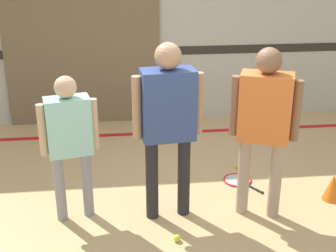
{
  "coord_description": "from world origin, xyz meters",
  "views": [
    {
      "loc": [
        -0.57,
        -3.96,
        2.51
      ],
      "look_at": [
        -0.13,
        -0.05,
        0.93
      ],
      "focal_mm": 50.0,
      "sensor_mm": 36.0,
      "label": 1
    }
  ],
  "objects_px": {
    "tennis_ball_near_instructor": "(177,238)",
    "training_cone": "(333,187)",
    "person_instructor": "(168,114)",
    "tennis_ball_stray_left": "(248,157)",
    "person_student_right": "(264,116)",
    "racket_spare_on_floor": "(239,181)",
    "tennis_ball_by_spare_racket": "(238,166)",
    "person_student_left": "(69,134)"
  },
  "relations": [
    {
      "from": "person_student_right",
      "to": "racket_spare_on_floor",
      "type": "xyz_separation_m",
      "value": [
        -0.01,
        0.66,
        -1.01
      ]
    },
    {
      "from": "person_student_left",
      "to": "tennis_ball_by_spare_racket",
      "type": "xyz_separation_m",
      "value": [
        1.83,
        0.83,
        -0.84
      ]
    },
    {
      "from": "tennis_ball_stray_left",
      "to": "training_cone",
      "type": "distance_m",
      "value": 1.19
    },
    {
      "from": "person_student_right",
      "to": "racket_spare_on_floor",
      "type": "height_order",
      "value": "person_student_right"
    },
    {
      "from": "person_instructor",
      "to": "racket_spare_on_floor",
      "type": "bearing_deg",
      "value": 28.51
    },
    {
      "from": "tennis_ball_stray_left",
      "to": "training_cone",
      "type": "bearing_deg",
      "value": -59.05
    },
    {
      "from": "person_instructor",
      "to": "tennis_ball_stray_left",
      "type": "relative_size",
      "value": 25.75
    },
    {
      "from": "tennis_ball_near_instructor",
      "to": "tennis_ball_stray_left",
      "type": "xyz_separation_m",
      "value": [
        1.08,
        1.56,
        0.0
      ]
    },
    {
      "from": "person_instructor",
      "to": "person_student_left",
      "type": "bearing_deg",
      "value": 170.41
    },
    {
      "from": "person_student_right",
      "to": "racket_spare_on_floor",
      "type": "distance_m",
      "value": 1.21
    },
    {
      "from": "tennis_ball_stray_left",
      "to": "racket_spare_on_floor",
      "type": "bearing_deg",
      "value": -114.98
    },
    {
      "from": "person_student_right",
      "to": "tennis_ball_by_spare_racket",
      "type": "distance_m",
      "value": 1.38
    },
    {
      "from": "tennis_ball_near_instructor",
      "to": "person_student_left",
      "type": "bearing_deg",
      "value": 151.14
    },
    {
      "from": "person_instructor",
      "to": "tennis_ball_by_spare_racket",
      "type": "xyz_separation_m",
      "value": [
        0.93,
        0.89,
        -1.02
      ]
    },
    {
      "from": "person_student_left",
      "to": "tennis_ball_near_instructor",
      "type": "bearing_deg",
      "value": -41.36
    },
    {
      "from": "racket_spare_on_floor",
      "to": "tennis_ball_stray_left",
      "type": "distance_m",
      "value": 0.59
    },
    {
      "from": "person_instructor",
      "to": "tennis_ball_stray_left",
      "type": "xyz_separation_m",
      "value": [
        1.11,
        1.12,
        -1.02
      ]
    },
    {
      "from": "tennis_ball_by_spare_racket",
      "to": "person_instructor",
      "type": "bearing_deg",
      "value": -136.31
    },
    {
      "from": "tennis_ball_near_instructor",
      "to": "tennis_ball_stray_left",
      "type": "bearing_deg",
      "value": 55.45
    },
    {
      "from": "racket_spare_on_floor",
      "to": "tennis_ball_by_spare_racket",
      "type": "distance_m",
      "value": 0.32
    },
    {
      "from": "tennis_ball_by_spare_racket",
      "to": "person_student_left",
      "type": "bearing_deg",
      "value": -155.61
    },
    {
      "from": "tennis_ball_near_instructor",
      "to": "training_cone",
      "type": "bearing_deg",
      "value": 17.87
    },
    {
      "from": "person_student_left",
      "to": "tennis_ball_near_instructor",
      "type": "xyz_separation_m",
      "value": [
        0.92,
        -0.51,
        -0.84
      ]
    },
    {
      "from": "person_instructor",
      "to": "training_cone",
      "type": "height_order",
      "value": "person_instructor"
    },
    {
      "from": "person_student_right",
      "to": "tennis_ball_near_instructor",
      "type": "distance_m",
      "value": 1.35
    },
    {
      "from": "person_student_right",
      "to": "racket_spare_on_floor",
      "type": "bearing_deg",
      "value": -68.05
    },
    {
      "from": "person_instructor",
      "to": "tennis_ball_near_instructor",
      "type": "relative_size",
      "value": 25.75
    },
    {
      "from": "person_student_left",
      "to": "racket_spare_on_floor",
      "type": "height_order",
      "value": "person_student_left"
    },
    {
      "from": "tennis_ball_near_instructor",
      "to": "training_cone",
      "type": "xyz_separation_m",
      "value": [
        1.69,
        0.54,
        0.11
      ]
    },
    {
      "from": "training_cone",
      "to": "tennis_ball_by_spare_racket",
      "type": "bearing_deg",
      "value": 134.71
    },
    {
      "from": "tennis_ball_near_instructor",
      "to": "training_cone",
      "type": "relative_size",
      "value": 0.23
    },
    {
      "from": "racket_spare_on_floor",
      "to": "person_instructor",
      "type": "bearing_deg",
      "value": -88.15
    },
    {
      "from": "training_cone",
      "to": "tennis_ball_near_instructor",
      "type": "bearing_deg",
      "value": -162.13
    },
    {
      "from": "person_instructor",
      "to": "tennis_ball_stray_left",
      "type": "distance_m",
      "value": 1.87
    },
    {
      "from": "person_student_left",
      "to": "person_student_right",
      "type": "distance_m",
      "value": 1.77
    },
    {
      "from": "person_student_left",
      "to": "tennis_ball_stray_left",
      "type": "relative_size",
      "value": 21.42
    },
    {
      "from": "person_instructor",
      "to": "tennis_ball_near_instructor",
      "type": "distance_m",
      "value": 1.11
    },
    {
      "from": "person_student_left",
      "to": "tennis_ball_near_instructor",
      "type": "height_order",
      "value": "person_student_left"
    },
    {
      "from": "person_student_left",
      "to": "tennis_ball_by_spare_racket",
      "type": "distance_m",
      "value": 2.17
    },
    {
      "from": "person_instructor",
      "to": "training_cone",
      "type": "distance_m",
      "value": 1.95
    },
    {
      "from": "person_instructor",
      "to": "racket_spare_on_floor",
      "type": "height_order",
      "value": "person_instructor"
    },
    {
      "from": "tennis_ball_by_spare_racket",
      "to": "tennis_ball_stray_left",
      "type": "height_order",
      "value": "same"
    }
  ]
}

